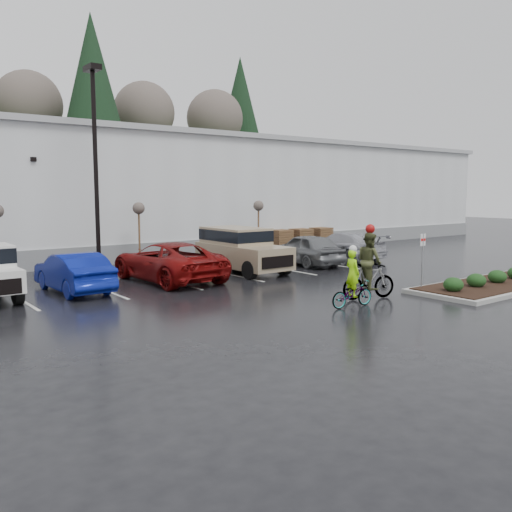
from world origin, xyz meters
TOP-DOWN VIEW (x-y plane):
  - ground at (0.00, 0.00)m, footprint 120.00×120.00m
  - warehouse at (0.00, 21.99)m, footprint 60.50×15.50m
  - wooded_ridge at (0.00, 45.00)m, footprint 80.00×25.00m
  - lamppost at (-4.00, 12.00)m, footprint 0.50×1.00m
  - sapling_mid at (-1.50, 13.00)m, footprint 0.60×0.60m
  - sapling_east at (6.00, 13.00)m, footprint 0.60×0.60m
  - pallet_stack_a at (8.50, 14.00)m, footprint 1.20×1.20m
  - pallet_stack_b at (10.20, 14.00)m, footprint 1.20×1.20m
  - pallet_stack_c at (12.00, 14.00)m, footprint 1.20×1.20m
  - curb_island at (7.00, -1.00)m, footprint 8.00×3.00m
  - mulch_bed at (7.00, -1.00)m, footprint 7.60×2.60m
  - shrub_a at (4.00, -1.00)m, footprint 0.70×0.70m
  - shrub_b at (5.50, -1.00)m, footprint 0.70×0.70m
  - shrub_c at (7.00, -1.00)m, footprint 0.70×0.70m
  - fire_lane_sign at (3.80, 0.20)m, footprint 0.30×0.05m
  - car_blue at (-6.51, 8.08)m, footprint 1.69×4.53m
  - car_red at (-2.52, 8.19)m, footprint 2.94×5.99m
  - suv_tan at (1.38, 8.19)m, footprint 2.20×5.10m
  - car_grey at (5.50, 8.36)m, footprint 2.46×4.90m
  - car_far_silver at (8.57, 8.75)m, footprint 2.13×5.20m
  - cyclist_hivis at (-0.28, -0.08)m, footprint 1.71×0.72m
  - cyclist_olive at (1.18, 0.49)m, footprint 2.09×1.09m

SIDE VIEW (x-z plane):
  - ground at x=0.00m, z-range 0.00..0.00m
  - curb_island at x=7.00m, z-range 0.00..0.15m
  - mulch_bed at x=7.00m, z-range 0.15..0.19m
  - shrub_a at x=4.00m, z-range 0.15..0.67m
  - shrub_b at x=5.50m, z-range 0.15..0.67m
  - shrub_c at x=7.00m, z-range 0.15..0.67m
  - cyclist_hivis at x=-0.28m, z-range -0.37..1.65m
  - pallet_stack_a at x=8.50m, z-range 0.00..1.35m
  - pallet_stack_b at x=10.20m, z-range 0.00..1.35m
  - pallet_stack_c at x=12.00m, z-range 0.00..1.35m
  - car_blue at x=-6.51m, z-range 0.00..1.48m
  - car_far_silver at x=8.57m, z-range 0.00..1.50m
  - car_grey at x=5.50m, z-range 0.00..1.60m
  - car_red at x=-2.52m, z-range 0.00..1.64m
  - cyclist_olive at x=1.18m, z-range -0.37..2.24m
  - suv_tan at x=1.38m, z-range 0.00..2.06m
  - fire_lane_sign at x=3.80m, z-range 0.31..2.51m
  - sapling_mid at x=-1.50m, z-range 1.13..4.33m
  - sapling_east at x=6.00m, z-range 1.13..4.33m
  - wooded_ridge at x=0.00m, z-range 0.00..6.00m
  - warehouse at x=0.00m, z-range 0.05..7.25m
  - lamppost at x=-4.00m, z-range 1.07..10.30m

